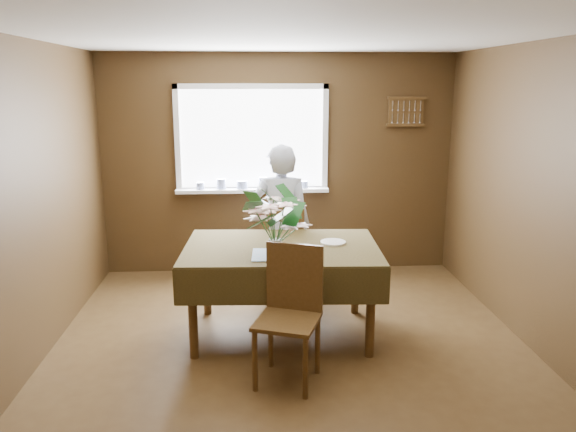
{
  "coord_description": "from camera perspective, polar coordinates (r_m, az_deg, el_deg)",
  "views": [
    {
      "loc": [
        -0.3,
        -4.13,
        2.16
      ],
      "look_at": [
        0.0,
        0.55,
        1.05
      ],
      "focal_mm": 35.0,
      "sensor_mm": 36.0,
      "label": 1
    }
  ],
  "objects": [
    {
      "name": "floor",
      "position": [
        4.68,
        0.45,
        -14.22
      ],
      "size": [
        4.5,
        4.5,
        0.0
      ],
      "primitive_type": "plane",
      "color": "#463018",
      "rests_on": "ground"
    },
    {
      "name": "ceiling",
      "position": [
        4.16,
        0.52,
        17.99
      ],
      "size": [
        4.5,
        4.5,
        0.0
      ],
      "primitive_type": "plane",
      "rotation": [
        3.14,
        0.0,
        0.0
      ],
      "color": "white",
      "rests_on": "wall_back"
    },
    {
      "name": "wall_back",
      "position": [
        6.46,
        -0.98,
        5.21
      ],
      "size": [
        4.0,
        0.0,
        4.0
      ],
      "primitive_type": "plane",
      "rotation": [
        1.57,
        0.0,
        0.0
      ],
      "color": "brown",
      "rests_on": "floor"
    },
    {
      "name": "wall_front",
      "position": [
        2.12,
        5.05,
        -12.28
      ],
      "size": [
        4.0,
        0.0,
        4.0
      ],
      "primitive_type": "plane",
      "rotation": [
        -1.57,
        0.0,
        0.0
      ],
      "color": "brown",
      "rests_on": "floor"
    },
    {
      "name": "wall_left",
      "position": [
        4.56,
        -25.46,
        0.48
      ],
      "size": [
        0.0,
        4.5,
        4.5
      ],
      "primitive_type": "plane",
      "rotation": [
        1.57,
        0.0,
        1.57
      ],
      "color": "brown",
      "rests_on": "floor"
    },
    {
      "name": "wall_right",
      "position": [
        4.82,
        24.93,
        1.16
      ],
      "size": [
        0.0,
        4.5,
        4.5
      ],
      "primitive_type": "plane",
      "rotation": [
        1.57,
        0.0,
        -1.57
      ],
      "color": "brown",
      "rests_on": "floor"
    },
    {
      "name": "window_assembly",
      "position": [
        6.38,
        -3.67,
        5.99
      ],
      "size": [
        1.72,
        0.2,
        1.22
      ],
      "color": "white",
      "rests_on": "wall_back"
    },
    {
      "name": "spoon_rack",
      "position": [
        6.59,
        11.91,
        10.34
      ],
      "size": [
        0.44,
        0.05,
        0.33
      ],
      "color": "#53391B",
      "rests_on": "wall_back"
    },
    {
      "name": "dining_table",
      "position": [
        4.83,
        -0.67,
        -4.19
      ],
      "size": [
        1.71,
        1.21,
        0.81
      ],
      "rotation": [
        0.0,
        0.0,
        -0.05
      ],
      "color": "#53391B",
      "rests_on": "floor"
    },
    {
      "name": "chair_far",
      "position": [
        5.63,
        -0.2,
        -3.43
      ],
      "size": [
        0.54,
        0.54,
        0.99
      ],
      "rotation": [
        0.0,
        0.0,
        2.81
      ],
      "color": "#53391B",
      "rests_on": "floor"
    },
    {
      "name": "chair_near",
      "position": [
        4.19,
        0.25,
        -9.35
      ],
      "size": [
        0.56,
        0.56,
        1.01
      ],
      "rotation": [
        0.0,
        0.0,
        -0.35
      ],
      "color": "#53391B",
      "rests_on": "floor"
    },
    {
      "name": "seated_woman",
      "position": [
        5.54,
        -0.71,
        -0.89
      ],
      "size": [
        0.63,
        0.46,
        1.6
      ],
      "primitive_type": "imported",
      "rotation": [
        0.0,
        0.0,
        3.01
      ],
      "color": "white",
      "rests_on": "floor"
    },
    {
      "name": "flower_bouquet",
      "position": [
        4.46,
        -1.32,
        -0.25
      ],
      "size": [
        0.56,
        0.56,
        0.48
      ],
      "rotation": [
        0.0,
        0.0,
        -0.13
      ],
      "color": "white",
      "rests_on": "dining_table"
    },
    {
      "name": "side_plate",
      "position": [
        4.91,
        4.6,
        -2.67
      ],
      "size": [
        0.24,
        0.24,
        0.01
      ],
      "primitive_type": "cylinder",
      "rotation": [
        0.0,
        0.0,
        0.09
      ],
      "color": "white",
      "rests_on": "dining_table"
    },
    {
      "name": "table_knife",
      "position": [
        4.64,
        1.95,
        -3.55
      ],
      "size": [
        0.07,
        0.24,
        0.0
      ],
      "primitive_type": "cube",
      "rotation": [
        0.0,
        0.0,
        0.2
      ],
      "color": "silver",
      "rests_on": "dining_table"
    }
  ]
}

